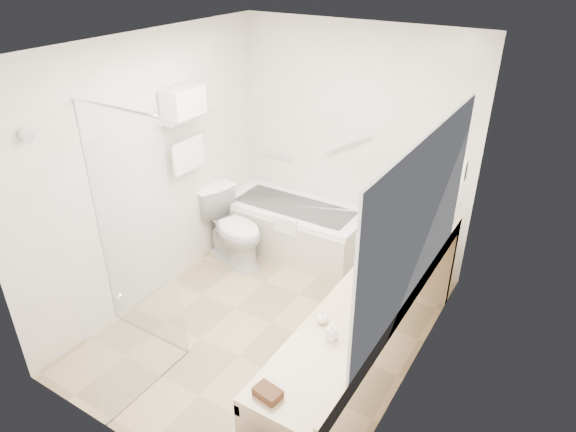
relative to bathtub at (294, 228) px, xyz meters
The scene contains 25 objects.
floor 1.36m from the bathtub, 68.05° to the right, with size 3.20×3.20×0.00m, color tan.
ceiling 2.59m from the bathtub, 68.05° to the right, with size 2.60×3.20×0.10m, color silver.
wall_back 1.15m from the bathtub, 35.84° to the left, with size 2.60×0.10×2.50m, color silver.
wall_front 3.04m from the bathtub, 80.02° to the right, with size 2.60×0.10×2.50m, color silver.
wall_left 1.77m from the bathtub, 122.86° to the right, with size 0.10×3.20×2.50m, color silver.
wall_right 2.39m from the bathtub, 34.55° to the right, with size 0.10×3.20×2.50m, color silver.
bathtub is the anchor object (origin of this frame).
grab_bar_short 0.87m from the bathtub, 144.55° to the left, with size 0.03×0.03×0.40m, color silver.
grab_bar_long 1.12m from the bathtub, 35.51° to the left, with size 0.03×0.03×0.60m, color silver.
shower_enclosure 2.31m from the bathtub, 93.47° to the right, with size 0.96×0.91×2.11m.
towel_shelf 1.85m from the bathtub, 127.02° to the right, with size 0.24×0.55×0.81m.
vanity_counter 2.09m from the bathtub, 42.35° to the right, with size 0.55×2.70×0.95m.
sink 1.92m from the bathtub, 32.47° to the right, with size 0.40×0.52×0.14m, color white.
faucet 2.07m from the bathtub, 30.20° to the right, with size 0.03×0.03×0.14m, color silver.
mirror 2.60m from the bathtub, 37.82° to the right, with size 0.02×2.00×1.20m, color #AEB3BB.
hairdryer_unit 2.12m from the bathtub, ahead, with size 0.08×0.10×0.18m, color white.
toilet 0.71m from the bathtub, 129.87° to the right, with size 0.45×0.81×0.80m, color white.
amenity_basket 3.03m from the bathtub, 61.77° to the right, with size 0.16×0.11×0.05m, color #4A2F1A.
soap_bottle_a 2.56m from the bathtub, 53.26° to the right, with size 0.06×0.13×0.06m, color white.
soap_bottle_b 2.40m from the bathtub, 54.16° to the right, with size 0.08×0.10×0.08m, color white.
water_bottle_left 1.54m from the bathtub, ahead, with size 0.06×0.06×0.20m.
water_bottle_mid 1.78m from the bathtub, 30.19° to the right, with size 0.06×0.06×0.20m.
water_bottle_right 1.54m from the bathtub, ahead, with size 0.07×0.07×0.21m.
drinking_glass_near 1.65m from the bathtub, ahead, with size 0.07×0.07×0.09m, color silver.
drinking_glass_far 1.72m from the bathtub, 30.31° to the right, with size 0.08×0.08×0.10m, color silver.
Camera 1 is at (2.11, -3.09, 3.16)m, focal length 32.00 mm.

